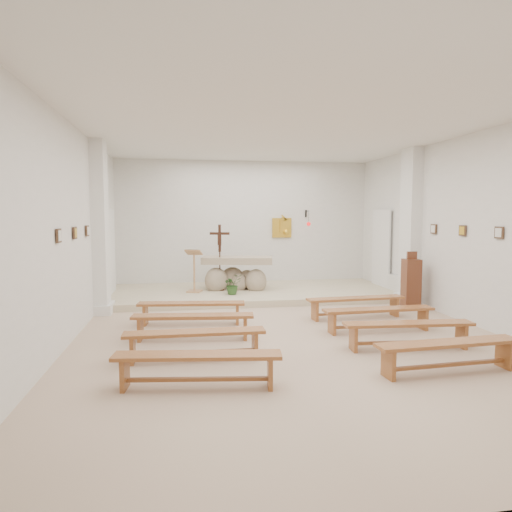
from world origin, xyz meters
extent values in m
cube|color=#CCAF93|center=(0.00, 0.00, 0.00)|extent=(7.00, 10.00, 0.00)
cube|color=silver|center=(-3.49, 0.00, 1.75)|extent=(0.02, 10.00, 3.50)
cube|color=silver|center=(3.49, 0.00, 1.75)|extent=(0.02, 10.00, 3.50)
cube|color=silver|center=(0.00, 4.99, 1.75)|extent=(7.00, 0.02, 3.50)
cube|color=silver|center=(0.00, 0.00, 3.49)|extent=(7.00, 10.00, 0.02)
cube|color=beige|center=(0.00, 3.50, 0.07)|extent=(6.98, 3.00, 0.15)
cube|color=white|center=(-3.37, 2.00, 1.75)|extent=(0.26, 0.55, 3.50)
cube|color=white|center=(3.37, 2.00, 1.75)|extent=(0.26, 0.55, 3.50)
cube|color=gold|center=(1.05, 4.96, 1.65)|extent=(0.55, 0.04, 0.55)
cube|color=black|center=(1.75, 4.97, 2.05)|extent=(0.04, 0.02, 0.20)
cylinder|color=black|center=(1.75, 4.82, 2.12)|extent=(0.02, 0.30, 0.02)
cylinder|color=black|center=(1.75, 4.67, 1.95)|extent=(0.01, 0.01, 0.34)
sphere|color=red|center=(1.75, 4.67, 1.76)|extent=(0.11, 0.11, 0.11)
cube|color=#452F1E|center=(-3.47, -0.80, 1.72)|extent=(0.03, 0.20, 0.20)
cube|color=#452F1E|center=(-3.47, 0.20, 1.72)|extent=(0.03, 0.20, 0.20)
cube|color=#452F1E|center=(-3.47, 1.20, 1.72)|extent=(0.03, 0.20, 0.20)
cube|color=#452F1E|center=(3.47, -0.80, 1.72)|extent=(0.03, 0.20, 0.20)
cube|color=#452F1E|center=(3.47, 0.20, 1.72)|extent=(0.03, 0.20, 0.20)
cube|color=#452F1E|center=(3.47, 1.20, 1.72)|extent=(0.03, 0.20, 0.20)
cube|color=silver|center=(-3.43, 2.70, 0.27)|extent=(0.10, 0.85, 0.52)
cube|color=silver|center=(3.43, 2.70, 0.27)|extent=(0.10, 0.85, 0.52)
ellipsoid|color=tan|center=(-0.92, 3.59, 0.39)|extent=(0.57, 0.48, 0.64)
ellipsoid|color=tan|center=(0.06, 3.42, 0.37)|extent=(0.53, 0.45, 0.60)
ellipsoid|color=tan|center=(-0.49, 3.82, 0.41)|extent=(0.60, 0.51, 0.57)
ellipsoid|color=tan|center=(-0.12, 3.71, 0.36)|extent=(0.49, 0.42, 0.53)
ellipsoid|color=tan|center=(-0.34, 3.57, 0.33)|extent=(0.41, 0.35, 0.49)
cube|color=tan|center=(-0.38, 3.62, 0.89)|extent=(1.84, 1.01, 0.17)
cube|color=tan|center=(-1.46, 3.40, 0.17)|extent=(0.41, 0.41, 0.04)
cylinder|color=tan|center=(-1.46, 3.40, 0.61)|extent=(0.05, 0.05, 0.92)
cube|color=tan|center=(-1.46, 3.38, 1.11)|extent=(0.45, 0.39, 0.15)
cube|color=silver|center=(-1.48, 3.35, 1.16)|extent=(0.38, 0.32, 0.12)
cylinder|color=#351C11|center=(-0.83, 3.54, 0.16)|extent=(0.21, 0.21, 0.03)
cylinder|color=#351C11|center=(-0.83, 3.54, 0.64)|extent=(0.03, 0.03, 0.98)
cube|color=#351C11|center=(-0.83, 3.54, 1.44)|extent=(0.07, 0.06, 0.67)
cube|color=#351C11|center=(-0.83, 3.54, 1.56)|extent=(0.48, 0.17, 0.06)
cube|color=#351C11|center=(-0.83, 3.52, 1.42)|extent=(0.10, 0.06, 0.29)
imported|color=#294E1F|center=(-0.58, 2.92, 0.39)|extent=(0.54, 0.52, 0.47)
cube|color=#5D2E1A|center=(3.10, 1.39, 0.54)|extent=(0.36, 0.36, 1.07)
cube|color=#5D2E1A|center=(3.10, 1.39, 1.15)|extent=(0.22, 0.06, 0.18)
cube|color=#9E5F2E|center=(-1.59, 0.71, 0.39)|extent=(1.97, 0.53, 0.04)
cube|color=#9E5F2E|center=(-2.42, 0.81, 0.19)|extent=(0.09, 0.29, 0.37)
cube|color=#9E5F2E|center=(-0.75, 0.62, 0.19)|extent=(0.09, 0.29, 0.37)
cube|color=#9E5F2E|center=(-1.59, 0.71, 0.11)|extent=(1.63, 0.24, 0.04)
cube|color=#9E5F2E|center=(1.59, 0.71, 0.39)|extent=(1.97, 0.44, 0.04)
cube|color=#9E5F2E|center=(0.75, 0.65, 0.19)|extent=(0.07, 0.29, 0.37)
cube|color=#9E5F2E|center=(2.43, 0.77, 0.19)|extent=(0.07, 0.29, 0.37)
cube|color=#9E5F2E|center=(1.59, 0.71, 0.11)|extent=(1.64, 0.17, 0.04)
cube|color=#9E5F2E|center=(-1.59, -0.34, 0.39)|extent=(1.97, 0.52, 0.04)
cube|color=#9E5F2E|center=(-2.42, -0.25, 0.19)|extent=(0.08, 0.29, 0.37)
cube|color=#9E5F2E|center=(-0.75, -0.43, 0.19)|extent=(0.08, 0.29, 0.37)
cube|color=#9E5F2E|center=(-1.59, -0.34, 0.11)|extent=(1.64, 0.23, 0.04)
cube|color=#9E5F2E|center=(1.59, -0.34, 0.39)|extent=(1.96, 0.36, 0.04)
cube|color=#9E5F2E|center=(0.75, -0.36, 0.19)|extent=(0.06, 0.28, 0.37)
cube|color=#9E5F2E|center=(2.43, -0.32, 0.19)|extent=(0.06, 0.28, 0.37)
cube|color=#9E5F2E|center=(1.59, -0.34, 0.11)|extent=(1.64, 0.09, 0.04)
cube|color=#9E5F2E|center=(-1.59, -1.39, 0.39)|extent=(1.95, 0.32, 0.04)
cube|color=#9E5F2E|center=(-2.43, -1.38, 0.19)|extent=(0.06, 0.28, 0.37)
cube|color=#9E5F2E|center=(-0.75, -1.39, 0.19)|extent=(0.06, 0.28, 0.37)
cube|color=#9E5F2E|center=(-1.59, -1.39, 0.11)|extent=(1.64, 0.07, 0.04)
cube|color=#9E5F2E|center=(1.59, -1.39, 0.39)|extent=(1.97, 0.45, 0.04)
cube|color=#9E5F2E|center=(0.75, -1.32, 0.19)|extent=(0.07, 0.29, 0.37)
cube|color=#9E5F2E|center=(2.43, -1.45, 0.19)|extent=(0.07, 0.29, 0.37)
cube|color=#9E5F2E|center=(1.59, -1.39, 0.11)|extent=(1.64, 0.17, 0.04)
cube|color=#9E5F2E|center=(-1.59, -2.43, 0.39)|extent=(1.97, 0.56, 0.04)
cube|color=#9E5F2E|center=(-2.42, -2.32, 0.19)|extent=(0.09, 0.29, 0.37)
cube|color=#9E5F2E|center=(-0.75, -2.54, 0.19)|extent=(0.09, 0.29, 0.37)
cube|color=#9E5F2E|center=(-1.59, -2.43, 0.11)|extent=(1.63, 0.27, 0.04)
cube|color=#9E5F2E|center=(1.59, -2.43, 0.39)|extent=(1.97, 0.44, 0.04)
cube|color=#9E5F2E|center=(0.75, -2.49, 0.19)|extent=(0.07, 0.29, 0.37)
cube|color=#9E5F2E|center=(2.43, -2.38, 0.19)|extent=(0.07, 0.29, 0.37)
cube|color=#9E5F2E|center=(1.59, -2.43, 0.11)|extent=(1.64, 0.16, 0.04)
camera|label=1|loc=(-1.75, -7.63, 2.02)|focal=32.00mm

